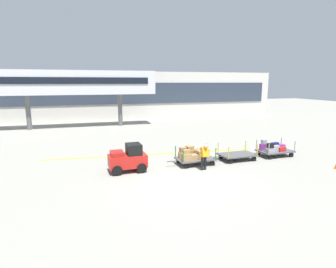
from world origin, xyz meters
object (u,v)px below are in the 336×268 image
Objects in this scene: baggage_cart_lead at (194,155)px; baggage_cart_tail at (273,149)px; baggage_cart_middle at (237,155)px; baggage_handler at (204,156)px; baggage_tug at (128,159)px.

baggage_cart_tail is at bearing 1.77° from baggage_cart_lead.
baggage_cart_lead is 5.97m from baggage_cart_tail.
baggage_handler reaches higher than baggage_cart_middle.
baggage_handler is at bearing -83.92° from baggage_cart_lead.
baggage_cart_tail is at bearing 13.84° from baggage_handler.
baggage_cart_tail reaches higher than baggage_cart_middle.
baggage_tug reaches higher than baggage_cart_lead.
baggage_cart_middle is 2.89m from baggage_cart_tail.
baggage_tug is 0.71× the size of baggage_cart_lead.
baggage_tug is 0.71× the size of baggage_cart_tail.
baggage_tug reaches higher than baggage_handler.
baggage_cart_middle is 1.93× the size of baggage_handler.
baggage_cart_lead is 1.00× the size of baggage_cart_middle.
baggage_handler is (-2.95, -1.32, 0.52)m from baggage_cart_middle.
baggage_tug is 4.08m from baggage_cart_lead.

